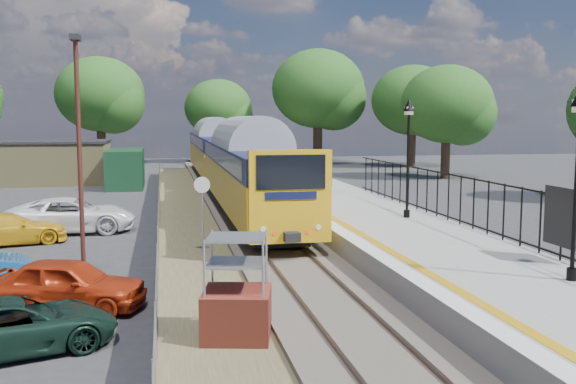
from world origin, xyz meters
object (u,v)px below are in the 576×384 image
object	(u,v)px
car_green	(15,326)
car_yellow	(9,229)
victorian_lamp_north	(409,130)
car_red	(68,284)
speed_sign	(202,202)
carpark_lamp	(79,150)
car_white	(71,215)
train	(227,157)
brick_plinth	(237,290)

from	to	relation	value
car_green	car_yellow	bearing A→B (deg)	-6.40
victorian_lamp_north	car_red	distance (m)	14.12
speed_sign	car_yellow	xyz separation A→B (m)	(-7.03, 3.38, -1.26)
victorian_lamp_north	carpark_lamp	bearing A→B (deg)	-152.88
car_red	car_white	bearing A→B (deg)	23.15
carpark_lamp	car_green	world-z (taller)	carpark_lamp
train	car_yellow	size ratio (longest dim) A/B	9.86
car_green	car_red	distance (m)	2.92
brick_plinth	car_green	bearing A→B (deg)	178.59
car_red	car_yellow	distance (m)	9.69
car_white	car_red	bearing A→B (deg)	-174.06
carpark_lamp	car_green	xyz separation A→B (m)	(-0.88, -4.08, -3.36)
speed_sign	car_green	world-z (taller)	speed_sign
train	speed_sign	distance (m)	18.59
victorian_lamp_north	brick_plinth	world-z (taller)	victorian_lamp_north
car_red	brick_plinth	bearing A→B (deg)	-111.41
car_green	car_white	world-z (taller)	car_white
train	brick_plinth	distance (m)	27.21
speed_sign	car_white	xyz separation A→B (m)	(-5.09, 5.65, -1.14)
train	brick_plinth	bearing A→B (deg)	-95.28
victorian_lamp_north	carpark_lamp	world-z (taller)	carpark_lamp
carpark_lamp	car_white	distance (m)	10.75
carpark_lamp	car_yellow	bearing A→B (deg)	114.64
brick_plinth	car_green	distance (m)	4.53
speed_sign	car_red	size ratio (longest dim) A/B	0.72
train	car_yellow	world-z (taller)	train
train	speed_sign	size ratio (longest dim) A/B	14.84
train	car_green	bearing A→B (deg)	-104.55
victorian_lamp_north	car_green	bearing A→B (deg)	-141.07
carpark_lamp	brick_plinth	bearing A→B (deg)	-49.23
train	car_green	xyz separation A→B (m)	(-7.00, -26.95, -1.78)
speed_sign	car_green	size ratio (longest dim) A/B	0.68
victorian_lamp_north	brick_plinth	xyz separation A→B (m)	(-7.80, -10.04, -3.20)
victorian_lamp_north	car_yellow	distance (m)	15.60
brick_plinth	carpark_lamp	size ratio (longest dim) A/B	0.33
carpark_lamp	car_red	size ratio (longest dim) A/B	1.79
carpark_lamp	car_red	world-z (taller)	carpark_lamp
carpark_lamp	car_green	distance (m)	5.36
victorian_lamp_north	train	bearing A→B (deg)	107.30
speed_sign	car_green	xyz separation A→B (m)	(-4.31, -8.56, -1.30)
car_red	speed_sign	bearing A→B (deg)	-16.75
brick_plinth	car_yellow	size ratio (longest dim) A/B	0.55
car_white	brick_plinth	bearing A→B (deg)	-160.92
car_yellow	carpark_lamp	bearing A→B (deg)	-172.29
car_green	brick_plinth	bearing A→B (deg)	-110.66
speed_sign	car_red	distance (m)	6.90
brick_plinth	car_green	xyz separation A→B (m)	(-4.50, 0.11, -0.54)
car_green	car_red	size ratio (longest dim) A/B	1.05
speed_sign	car_red	bearing A→B (deg)	-113.52
victorian_lamp_north	train	xyz separation A→B (m)	(-5.30, 17.02, -1.96)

